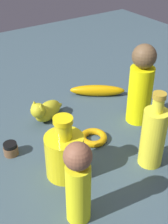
{
  "coord_description": "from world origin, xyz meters",
  "views": [
    {
      "loc": [
        -0.42,
        -0.62,
        0.55
      ],
      "look_at": [
        0.0,
        0.0,
        0.06
      ],
      "focal_mm": 48.61,
      "sensor_mm": 36.0,
      "label": 1
    }
  ],
  "objects_px": {
    "banana": "(97,90)",
    "bangle": "(93,138)",
    "bottle_tall": "(153,136)",
    "person_figure_child": "(78,183)",
    "cat_figurine": "(46,110)",
    "person_figure_adult": "(141,85)",
    "nail_polish_jar": "(11,149)",
    "bottle_short": "(64,153)"
  },
  "relations": [
    {
      "from": "nail_polish_jar",
      "to": "bangle",
      "type": "relative_size",
      "value": 0.49
    },
    {
      "from": "bangle",
      "to": "cat_figurine",
      "type": "bearing_deg",
      "value": 110.28
    },
    {
      "from": "cat_figurine",
      "to": "banana",
      "type": "distance_m",
      "value": 0.23
    },
    {
      "from": "bottle_short",
      "to": "bottle_tall",
      "type": "bearing_deg",
      "value": -23.96
    },
    {
      "from": "bottle_tall",
      "to": "bottle_short",
      "type": "bearing_deg",
      "value": 156.04
    },
    {
      "from": "nail_polish_jar",
      "to": "cat_figurine",
      "type": "bearing_deg",
      "value": 30.06
    },
    {
      "from": "cat_figurine",
      "to": "person_figure_child",
      "type": "bearing_deg",
      "value": -107.88
    },
    {
      "from": "cat_figurine",
      "to": "person_figure_child",
      "type": "xyz_separation_m",
      "value": [
        -0.12,
        -0.37,
        0.07
      ]
    },
    {
      "from": "cat_figurine",
      "to": "nail_polish_jar",
      "type": "bearing_deg",
      "value": -149.94
    },
    {
      "from": "cat_figurine",
      "to": "person_figure_adult",
      "type": "xyz_separation_m",
      "value": [
        0.24,
        -0.16,
        0.09
      ]
    },
    {
      "from": "nail_polish_jar",
      "to": "bangle",
      "type": "xyz_separation_m",
      "value": [
        0.22,
        -0.08,
        -0.01
      ]
    },
    {
      "from": "person_figure_child",
      "to": "bottle_short",
      "type": "bearing_deg",
      "value": 70.88
    },
    {
      "from": "person_figure_adult",
      "to": "banana",
      "type": "bearing_deg",
      "value": 93.95
    },
    {
      "from": "person_figure_adult",
      "to": "banana",
      "type": "distance_m",
      "value": 0.22
    },
    {
      "from": "banana",
      "to": "bottle_tall",
      "type": "bearing_deg",
      "value": -69.23
    },
    {
      "from": "cat_figurine",
      "to": "bangle",
      "type": "height_order",
      "value": "cat_figurine"
    },
    {
      "from": "bottle_tall",
      "to": "bangle",
      "type": "bearing_deg",
      "value": 113.68
    },
    {
      "from": "nail_polish_jar",
      "to": "person_figure_child",
      "type": "bearing_deg",
      "value": -81.7
    },
    {
      "from": "bottle_tall",
      "to": "person_figure_child",
      "type": "bearing_deg",
      "value": -171.17
    },
    {
      "from": "person_figure_child",
      "to": "bangle",
      "type": "height_order",
      "value": "person_figure_child"
    },
    {
      "from": "bottle_tall",
      "to": "nail_polish_jar",
      "type": "relative_size",
      "value": 5.25
    },
    {
      "from": "cat_figurine",
      "to": "bottle_tall",
      "type": "relative_size",
      "value": 0.64
    },
    {
      "from": "person_figure_adult",
      "to": "bottle_short",
      "type": "bearing_deg",
      "value": -166.6
    },
    {
      "from": "cat_figurine",
      "to": "bottle_short",
      "type": "height_order",
      "value": "bottle_short"
    },
    {
      "from": "banana",
      "to": "nail_polish_jar",
      "type": "bearing_deg",
      "value": -126.38
    },
    {
      "from": "bottle_tall",
      "to": "banana",
      "type": "relative_size",
      "value": 1.07
    },
    {
      "from": "cat_figurine",
      "to": "bottle_short",
      "type": "distance_m",
      "value": 0.25
    },
    {
      "from": "cat_figurine",
      "to": "bottle_short",
      "type": "xyz_separation_m",
      "value": [
        -0.07,
        -0.24,
        0.03
      ]
    },
    {
      "from": "person_figure_child",
      "to": "bottle_short",
      "type": "xyz_separation_m",
      "value": [
        0.04,
        0.13,
        -0.04
      ]
    },
    {
      "from": "cat_figurine",
      "to": "person_figure_child",
      "type": "distance_m",
      "value": 0.39
    },
    {
      "from": "banana",
      "to": "bangle",
      "type": "bearing_deg",
      "value": -93.39
    },
    {
      "from": "bottle_tall",
      "to": "banana",
      "type": "height_order",
      "value": "bottle_tall"
    },
    {
      "from": "bottle_tall",
      "to": "bangle",
      "type": "height_order",
      "value": "bottle_tall"
    },
    {
      "from": "bottle_short",
      "to": "banana",
      "type": "bearing_deg",
      "value": 42.13
    },
    {
      "from": "nail_polish_jar",
      "to": "bangle",
      "type": "height_order",
      "value": "nail_polish_jar"
    },
    {
      "from": "person_figure_adult",
      "to": "bangle",
      "type": "height_order",
      "value": "person_figure_adult"
    },
    {
      "from": "nail_polish_jar",
      "to": "person_figure_adult",
      "type": "bearing_deg",
      "value": -9.98
    },
    {
      "from": "person_figure_child",
      "to": "bangle",
      "type": "xyz_separation_m",
      "value": [
        0.18,
        0.2,
        -0.09
      ]
    },
    {
      "from": "bottle_tall",
      "to": "banana",
      "type": "xyz_separation_m",
      "value": [
        0.09,
        0.36,
        -0.07
      ]
    },
    {
      "from": "person_figure_child",
      "to": "bottle_short",
      "type": "relative_size",
      "value": 1.19
    },
    {
      "from": "person_figure_adult",
      "to": "banana",
      "type": "relative_size",
      "value": 1.28
    },
    {
      "from": "nail_polish_jar",
      "to": "person_figure_adult",
      "type": "height_order",
      "value": "person_figure_adult"
    }
  ]
}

